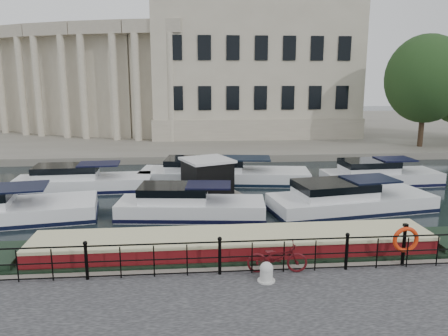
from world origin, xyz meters
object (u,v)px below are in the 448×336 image
(bicycle, at_px, (277,257))
(life_ring_post, at_px, (405,240))
(harbour_hut, at_px, (207,179))
(mooring_bollard, at_px, (266,272))
(narrowboat, at_px, (234,257))

(bicycle, bearing_deg, life_ring_post, -84.70)
(harbour_hut, bearing_deg, bicycle, -103.53)
(bicycle, distance_m, mooring_bollard, 0.75)
(bicycle, distance_m, life_ring_post, 4.17)
(bicycle, relative_size, mooring_bollard, 3.11)
(bicycle, height_order, life_ring_post, life_ring_post)
(bicycle, relative_size, life_ring_post, 1.34)
(bicycle, relative_size, narrowboat, 0.11)
(mooring_bollard, xyz_separation_m, harbour_hut, (-1.20, 11.52, 0.12))
(bicycle, xyz_separation_m, mooring_bollard, (-0.44, -0.57, -0.21))
(bicycle, height_order, mooring_bollard, bicycle)
(mooring_bollard, distance_m, narrowboat, 2.44)
(life_ring_post, height_order, narrowboat, life_ring_post)
(bicycle, xyz_separation_m, narrowboat, (-1.16, 1.71, -0.68))
(mooring_bollard, height_order, harbour_hut, harbour_hut)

